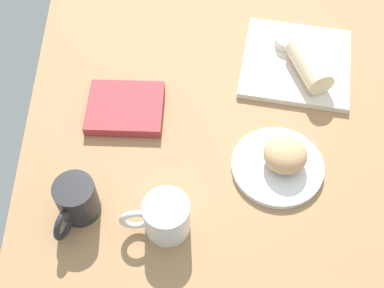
# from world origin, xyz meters

# --- Properties ---
(dining_table) EXTENTS (1.10, 0.90, 0.04)m
(dining_table) POSITION_xyz_m (0.00, 0.00, 0.02)
(dining_table) COLOR #9E754C
(dining_table) RESTS_ON ground
(round_plate) EXTENTS (0.20, 0.20, 0.01)m
(round_plate) POSITION_xyz_m (-0.01, 0.18, 0.05)
(round_plate) COLOR white
(round_plate) RESTS_ON dining_table
(scone_pastry) EXTENTS (0.13, 0.13, 0.06)m
(scone_pastry) POSITION_xyz_m (-0.02, 0.17, 0.08)
(scone_pastry) COLOR tan
(scone_pastry) RESTS_ON round_plate
(square_plate) EXTENTS (0.31, 0.31, 0.02)m
(square_plate) POSITION_xyz_m (-0.09, -0.11, 0.05)
(square_plate) COLOR silver
(square_plate) RESTS_ON dining_table
(sauce_cup) EXTENTS (0.05, 0.05, 0.03)m
(sauce_cup) POSITION_xyz_m (-0.06, -0.17, 0.07)
(sauce_cup) COLOR silver
(sauce_cup) RESTS_ON square_plate
(breakfast_wrap) EXTENTS (0.10, 0.15, 0.06)m
(breakfast_wrap) POSITION_xyz_m (-0.11, -0.07, 0.09)
(breakfast_wrap) COLOR beige
(breakfast_wrap) RESTS_ON square_plate
(book_stack) EXTENTS (0.18, 0.15, 0.03)m
(book_stack) POSITION_xyz_m (0.32, 0.02, 0.05)
(book_stack) COLOR #A53338
(book_stack) RESTS_ON dining_table
(coffee_mug) EXTENTS (0.14, 0.09, 0.09)m
(coffee_mug) POSITION_xyz_m (0.23, 0.31, 0.08)
(coffee_mug) COLOR white
(coffee_mug) RESTS_ON dining_table
(second_mug) EXTENTS (0.08, 0.13, 0.09)m
(second_mug) POSITION_xyz_m (0.40, 0.27, 0.09)
(second_mug) COLOR #262628
(second_mug) RESTS_ON dining_table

